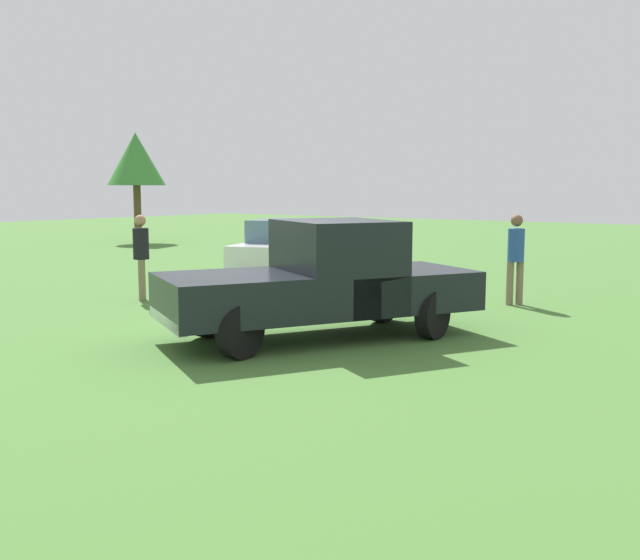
{
  "coord_description": "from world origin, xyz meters",
  "views": [
    {
      "loc": [
        -8.75,
        -6.98,
        2.28
      ],
      "look_at": [
        -0.03,
        -0.56,
        0.9
      ],
      "focal_mm": 40.26,
      "sensor_mm": 36.0,
      "label": 1
    }
  ],
  "objects_px": {
    "pickup_truck": "(327,278)",
    "person_bystander": "(516,254)",
    "traffic_cone": "(213,282)",
    "person_visitor": "(141,252)",
    "sedan_near": "(289,248)",
    "tree_back_left": "(136,160)"
  },
  "relations": [
    {
      "from": "sedan_near",
      "to": "traffic_cone",
      "type": "xyz_separation_m",
      "value": [
        -4.37,
        -1.42,
        -0.39
      ]
    },
    {
      "from": "tree_back_left",
      "to": "sedan_near",
      "type": "bearing_deg",
      "value": -111.31
    },
    {
      "from": "pickup_truck",
      "to": "person_bystander",
      "type": "distance_m",
      "value": 4.86
    },
    {
      "from": "person_bystander",
      "to": "tree_back_left",
      "type": "distance_m",
      "value": 20.42
    },
    {
      "from": "person_bystander",
      "to": "traffic_cone",
      "type": "relative_size",
      "value": 3.24
    },
    {
      "from": "pickup_truck",
      "to": "person_visitor",
      "type": "relative_size",
      "value": 2.92
    },
    {
      "from": "tree_back_left",
      "to": "traffic_cone",
      "type": "relative_size",
      "value": 8.41
    },
    {
      "from": "person_bystander",
      "to": "person_visitor",
      "type": "height_order",
      "value": "person_bystander"
    },
    {
      "from": "sedan_near",
      "to": "tree_back_left",
      "type": "xyz_separation_m",
      "value": [
        4.71,
        12.06,
        2.82
      ]
    },
    {
      "from": "sedan_near",
      "to": "person_bystander",
      "type": "distance_m",
      "value": 7.37
    },
    {
      "from": "pickup_truck",
      "to": "person_bystander",
      "type": "height_order",
      "value": "pickup_truck"
    },
    {
      "from": "pickup_truck",
      "to": "sedan_near",
      "type": "bearing_deg",
      "value": -108.6
    },
    {
      "from": "pickup_truck",
      "to": "person_visitor",
      "type": "height_order",
      "value": "pickup_truck"
    },
    {
      "from": "pickup_truck",
      "to": "tree_back_left",
      "type": "height_order",
      "value": "tree_back_left"
    },
    {
      "from": "pickup_truck",
      "to": "sedan_near",
      "type": "distance_m",
      "value": 8.86
    },
    {
      "from": "traffic_cone",
      "to": "person_bystander",
      "type": "bearing_deg",
      "value": -65.71
    },
    {
      "from": "sedan_near",
      "to": "tree_back_left",
      "type": "relative_size",
      "value": 1.08
    },
    {
      "from": "person_visitor",
      "to": "tree_back_left",
      "type": "height_order",
      "value": "tree_back_left"
    },
    {
      "from": "pickup_truck",
      "to": "person_visitor",
      "type": "distance_m",
      "value": 5.31
    },
    {
      "from": "person_visitor",
      "to": "tree_back_left",
      "type": "relative_size",
      "value": 0.38
    },
    {
      "from": "sedan_near",
      "to": "person_visitor",
      "type": "distance_m",
      "value": 5.8
    },
    {
      "from": "pickup_truck",
      "to": "tree_back_left",
      "type": "bearing_deg",
      "value": -93.08
    }
  ]
}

